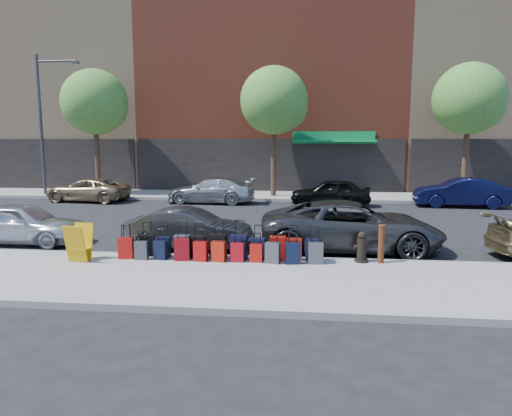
# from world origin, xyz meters

# --- Properties ---
(ground) EXTENTS (120.00, 120.00, 0.00)m
(ground) POSITION_xyz_m (0.00, 0.00, 0.00)
(ground) COLOR black
(ground) RESTS_ON ground
(sidewalk_near) EXTENTS (60.00, 4.00, 0.15)m
(sidewalk_near) POSITION_xyz_m (0.00, -6.50, 0.07)
(sidewalk_near) COLOR gray
(sidewalk_near) RESTS_ON ground
(sidewalk_far) EXTENTS (60.00, 4.00, 0.15)m
(sidewalk_far) POSITION_xyz_m (0.00, 10.00, 0.07)
(sidewalk_far) COLOR gray
(sidewalk_far) RESTS_ON ground
(curb_near) EXTENTS (60.00, 0.08, 0.15)m
(curb_near) POSITION_xyz_m (0.00, -4.48, 0.07)
(curb_near) COLOR gray
(curb_near) RESTS_ON ground
(curb_far) EXTENTS (60.00, 0.08, 0.15)m
(curb_far) POSITION_xyz_m (0.00, 7.98, 0.07)
(curb_far) COLOR gray
(curb_far) RESTS_ON ground
(building_left) EXTENTS (15.00, 12.12, 16.00)m
(building_left) POSITION_xyz_m (-16.00, 17.98, 7.98)
(building_left) COLOR tan
(building_left) RESTS_ON ground
(building_center) EXTENTS (17.00, 12.85, 20.00)m
(building_center) POSITION_xyz_m (0.00, 17.99, 9.98)
(building_center) COLOR brown
(building_center) RESTS_ON ground
(building_right) EXTENTS (15.00, 12.12, 18.00)m
(building_right) POSITION_xyz_m (16.00, 17.99, 8.98)
(building_right) COLOR tan
(building_right) RESTS_ON ground
(tree_left) EXTENTS (3.80, 3.80, 7.27)m
(tree_left) POSITION_xyz_m (-9.86, 9.50, 5.41)
(tree_left) COLOR black
(tree_left) RESTS_ON sidewalk_far
(tree_center) EXTENTS (3.80, 3.80, 7.27)m
(tree_center) POSITION_xyz_m (0.64, 9.50, 5.41)
(tree_center) COLOR black
(tree_center) RESTS_ON sidewalk_far
(tree_right) EXTENTS (3.80, 3.80, 7.27)m
(tree_right) POSITION_xyz_m (11.14, 9.50, 5.41)
(tree_right) COLOR black
(tree_right) RESTS_ON sidewalk_far
(streetlight) EXTENTS (2.59, 0.18, 8.00)m
(streetlight) POSITION_xyz_m (-12.80, 8.80, 4.66)
(streetlight) COLOR #333338
(streetlight) RESTS_ON sidewalk_far
(suitcase_front_0) EXTENTS (0.38, 0.24, 0.88)m
(suitcase_front_0) POSITION_xyz_m (-2.58, -4.83, 0.43)
(suitcase_front_0) COLOR #3C3C41
(suitcase_front_0) RESTS_ON sidewalk_near
(suitcase_front_1) EXTENTS (0.42, 0.28, 0.95)m
(suitcase_front_1) POSITION_xyz_m (-1.99, -4.78, 0.45)
(suitcase_front_1) COLOR black
(suitcase_front_1) RESTS_ON sidewalk_near
(suitcase_front_2) EXTENTS (0.38, 0.22, 0.89)m
(suitcase_front_2) POSITION_xyz_m (-1.53, -4.82, 0.43)
(suitcase_front_2) COLOR black
(suitcase_front_2) RESTS_ON sidewalk_near
(suitcase_front_3) EXTENTS (0.43, 0.27, 1.00)m
(suitcase_front_3) POSITION_xyz_m (-1.00, -4.83, 0.46)
(suitcase_front_3) COLOR #3E3E43
(suitcase_front_3) RESTS_ON sidewalk_near
(suitcase_front_4) EXTENTS (0.44, 0.30, 0.98)m
(suitcase_front_4) POSITION_xyz_m (-0.57, -4.84, 0.46)
(suitcase_front_4) COLOR black
(suitcase_front_4) RESTS_ON sidewalk_near
(suitcase_front_5) EXTENTS (0.46, 0.28, 1.05)m
(suitcase_front_5) POSITION_xyz_m (-0.02, -4.80, 0.48)
(suitcase_front_5) COLOR black
(suitcase_front_5) RESTS_ON sidewalk_near
(suitcase_front_6) EXTENTS (0.46, 0.29, 1.06)m
(suitcase_front_6) POSITION_xyz_m (0.55, -4.84, 0.48)
(suitcase_front_6) COLOR black
(suitcase_front_6) RESTS_ON sidewalk_near
(suitcase_front_7) EXTENTS (0.41, 0.26, 0.93)m
(suitcase_front_7) POSITION_xyz_m (1.05, -4.78, 0.44)
(suitcase_front_7) COLOR black
(suitcase_front_7) RESTS_ON sidewalk_near
(suitcase_front_8) EXTENTS (0.44, 0.27, 1.02)m
(suitcase_front_8) POSITION_xyz_m (1.58, -4.81, 0.47)
(suitcase_front_8) COLOR #A2100A
(suitcase_front_8) RESTS_ON sidewalk_near
(suitcase_front_9) EXTENTS (0.41, 0.25, 0.95)m
(suitcase_front_9) POSITION_xyz_m (2.01, -4.82, 0.45)
(suitcase_front_9) COLOR #9A1709
(suitcase_front_9) RESTS_ON sidewalk_near
(suitcase_front_10) EXTENTS (0.43, 0.28, 0.95)m
(suitcase_front_10) POSITION_xyz_m (2.52, -4.83, 0.45)
(suitcase_front_10) COLOR black
(suitcase_front_10) RESTS_ON sidewalk_near
(suitcase_back_0) EXTENTS (0.42, 0.29, 0.92)m
(suitcase_back_0) POSITION_xyz_m (-2.49, -5.10, 0.44)
(suitcase_back_0) COLOR #B1100B
(suitcase_back_0) RESTS_ON sidewalk_near
(suitcase_back_1) EXTENTS (0.34, 0.21, 0.80)m
(suitcase_back_1) POSITION_xyz_m (-2.03, -5.17, 0.40)
(suitcase_back_1) COLOR #3C3C41
(suitcase_back_1) RESTS_ON sidewalk_near
(suitcase_back_2) EXTENTS (0.37, 0.25, 0.82)m
(suitcase_back_2) POSITION_xyz_m (-1.53, -5.09, 0.41)
(suitcase_back_2) COLOR black
(suitcase_back_2) RESTS_ON sidewalk_near
(suitcase_back_3) EXTENTS (0.43, 0.30, 0.94)m
(suitcase_back_3) POSITION_xyz_m (-0.94, -5.12, 0.44)
(suitcase_back_3) COLOR maroon
(suitcase_back_3) RESTS_ON sidewalk_near
(suitcase_back_4) EXTENTS (0.38, 0.25, 0.84)m
(suitcase_back_4) POSITION_xyz_m (-0.42, -5.15, 0.41)
(suitcase_back_4) COLOR #AA0B0B
(suitcase_back_4) RESTS_ON sidewalk_near
(suitcase_back_5) EXTENTS (0.39, 0.26, 0.86)m
(suitcase_back_5) POSITION_xyz_m (0.05, -5.14, 0.42)
(suitcase_back_5) COLOR #AF1C0B
(suitcase_back_5) RESTS_ON sidewalk_near
(suitcase_back_6) EXTENTS (0.35, 0.21, 0.81)m
(suitcase_back_6) POSITION_xyz_m (0.55, -5.12, 0.40)
(suitcase_back_6) COLOR maroon
(suitcase_back_6) RESTS_ON sidewalk_near
(suitcase_back_7) EXTENTS (0.34, 0.22, 0.77)m
(suitcase_back_7) POSITION_xyz_m (1.04, -5.08, 0.39)
(suitcase_back_7) COLOR #A7110A
(suitcase_back_7) RESTS_ON sidewalk_near
(suitcase_back_8) EXTENTS (0.40, 0.28, 0.88)m
(suitcase_back_8) POSITION_xyz_m (1.47, -5.16, 0.42)
(suitcase_back_8) COLOR #3C3C41
(suitcase_back_8) RESTS_ON sidewalk_near
(suitcase_back_9) EXTENTS (0.40, 0.28, 0.89)m
(suitcase_back_9) POSITION_xyz_m (1.99, -5.17, 0.43)
(suitcase_back_9) COLOR black
(suitcase_back_9) RESTS_ON sidewalk_near
(suitcase_back_10) EXTENTS (0.39, 0.25, 0.90)m
(suitcase_back_10) POSITION_xyz_m (2.57, -5.09, 0.43)
(suitcase_back_10) COLOR #434248
(suitcase_back_10) RESTS_ON sidewalk_near
(fire_hydrant) EXTENTS (0.41, 0.36, 0.80)m
(fire_hydrant) POSITION_xyz_m (3.77, -4.78, 0.52)
(fire_hydrant) COLOR black
(fire_hydrant) RESTS_ON sidewalk_near
(bollard) EXTENTS (0.18, 0.18, 0.99)m
(bollard) POSITION_xyz_m (4.26, -4.82, 0.66)
(bollard) COLOR #38190C
(bollard) RESTS_ON sidewalk_near
(display_rack) EXTENTS (0.61, 0.66, 0.98)m
(display_rack) POSITION_xyz_m (-3.58, -5.51, 0.63)
(display_rack) COLOR #CF970B
(display_rack) RESTS_ON sidewalk_near
(car_near_0) EXTENTS (3.95, 1.64, 1.34)m
(car_near_0) POSITION_xyz_m (-6.73, -3.09, 0.67)
(car_near_0) COLOR silver
(car_near_0) RESTS_ON ground
(car_near_1) EXTENTS (3.87, 1.60, 1.25)m
(car_near_1) POSITION_xyz_m (-1.19, -3.28, 0.62)
(car_near_1) COLOR #353538
(car_near_1) RESTS_ON ground
(car_near_2) EXTENTS (5.38, 2.48, 1.49)m
(car_near_2) POSITION_xyz_m (3.69, -2.89, 0.75)
(car_near_2) COLOR #353538
(car_near_2) RESTS_ON ground
(car_far_0) EXTENTS (4.67, 2.51, 1.24)m
(car_far_0) POSITION_xyz_m (-9.47, 6.97, 0.62)
(car_far_0) COLOR tan
(car_far_0) RESTS_ON ground
(car_far_1) EXTENTS (4.74, 2.17, 1.34)m
(car_far_1) POSITION_xyz_m (-2.64, 7.03, 0.67)
(car_far_1) COLOR #B0B3B7
(car_far_1) RESTS_ON ground
(car_far_2) EXTENTS (4.16, 1.99, 1.37)m
(car_far_2) POSITION_xyz_m (3.59, 6.68, 0.69)
(car_far_2) COLOR black
(car_far_2) RESTS_ON ground
(car_far_3) EXTENTS (4.54, 1.91, 1.46)m
(car_far_3) POSITION_xyz_m (10.03, 6.90, 0.73)
(car_far_3) COLOR #0B0F34
(car_far_3) RESTS_ON ground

